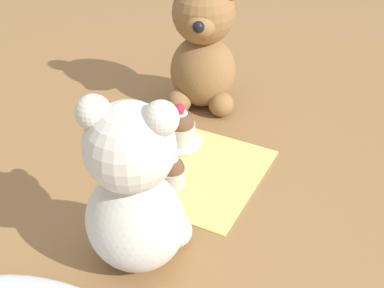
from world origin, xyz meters
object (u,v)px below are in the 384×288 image
teaspoon (97,137)px  cupcake_near_tan_bear (180,127)px  cupcake_near_cream_bear (171,172)px  saucer_plate (180,142)px  teddy_bear_tan (203,47)px  teddy_bear_cream (134,192)px

teaspoon → cupcake_near_tan_bear: bearing=-96.8°
cupcake_near_tan_bear → cupcake_near_cream_bear: bearing=111.4°
cupcake_near_cream_bear → saucer_plate: (0.04, -0.11, -0.02)m
saucer_plate → teaspoon: bearing=17.8°
cupcake_near_cream_bear → saucer_plate: cupcake_near_cream_bear is taller
saucer_plate → teaspoon: (0.15, 0.05, -0.01)m
teddy_bear_tan → cupcake_near_cream_bear: size_ratio=3.83×
cupcake_near_cream_bear → teddy_bear_tan: bearing=-74.7°
teddy_bear_tan → cupcake_near_cream_bear: bearing=-92.8°
teddy_bear_tan → cupcake_near_cream_bear: 0.28m
cupcake_near_cream_bear → cupcake_near_tan_bear: cupcake_near_tan_bear is taller
saucer_plate → cupcake_near_tan_bear: 0.03m
teddy_bear_cream → teaspoon: size_ratio=2.15×
teddy_bear_cream → cupcake_near_tan_bear: (0.08, -0.26, -0.08)m
cupcake_near_tan_bear → teddy_bear_cream: bearing=106.1°
teddy_bear_tan → cupcake_near_tan_bear: teddy_bear_tan is taller
saucer_plate → teddy_bear_cream: bearing=106.1°
teaspoon → teddy_bear_cream: bearing=-158.7°
cupcake_near_cream_bear → cupcake_near_tan_bear: bearing=-68.6°
saucer_plate → cupcake_near_tan_bear: cupcake_near_tan_bear is taller
teddy_bear_tan → cupcake_near_cream_bear: teddy_bear_tan is taller
cupcake_near_cream_bear → teddy_bear_cream: bearing=102.2°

